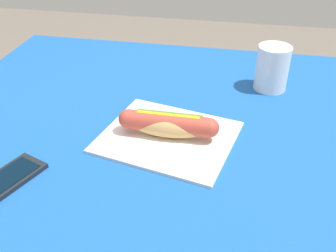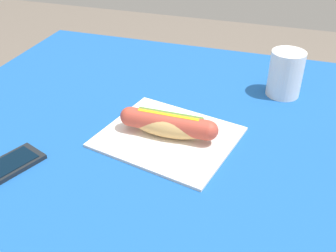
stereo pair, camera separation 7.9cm
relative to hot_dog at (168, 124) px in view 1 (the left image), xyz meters
name	(u,v)px [view 1 (the left image)]	position (x,y,z in m)	size (l,w,h in m)	color
dining_table	(195,182)	(0.06, 0.01, -0.15)	(1.23, 1.00, 0.74)	brown
paper_wrapper	(168,137)	(0.00, 0.00, -0.03)	(0.26, 0.22, 0.01)	silver
hot_dog	(168,124)	(0.00, 0.00, 0.00)	(0.21, 0.05, 0.05)	tan
cell_phone	(4,182)	(-0.26, -0.19, -0.03)	(0.11, 0.16, 0.01)	black
drinking_cup	(272,68)	(0.21, 0.27, 0.02)	(0.08, 0.08, 0.11)	white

